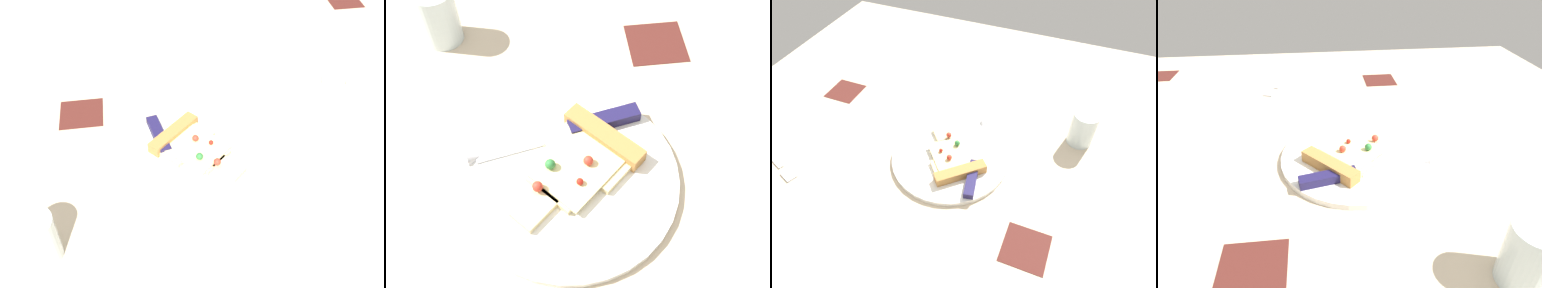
{
  "view_description": "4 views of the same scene",
  "coord_description": "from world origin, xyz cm",
  "views": [
    {
      "loc": [
        9.94,
        62.98,
        64.74
      ],
      "look_at": [
        0.74,
        1.7,
        2.1
      ],
      "focal_mm": 43.2,
      "sensor_mm": 36.0,
      "label": 1
    },
    {
      "loc": [
        -30.49,
        6.1,
        54.08
      ],
      "look_at": [
        2.65,
        2.16,
        3.03
      ],
      "focal_mm": 44.13,
      "sensor_mm": 36.0,
      "label": 2
    },
    {
      "loc": [
        22.22,
        -45.36,
        62.39
      ],
      "look_at": [
        1.63,
        6.36,
        3.04
      ],
      "focal_mm": 31.57,
      "sensor_mm": 36.0,
      "label": 3
    },
    {
      "loc": [
        49.59,
        -3.08,
        36.29
      ],
      "look_at": [
        -0.27,
        2.58,
        3.83
      ],
      "focal_mm": 30.13,
      "sensor_mm": 36.0,
      "label": 4
    }
  ],
  "objects": [
    {
      "name": "knife",
      "position": [
        5.9,
        2.56,
        1.71
      ],
      "size": [
        6.8,
        23.94,
        2.45
      ],
      "rotation": [
        0.0,
        0.0,
        0.2
      ],
      "color": "silver",
      "rests_on": "plate"
    },
    {
      "name": "plate",
      "position": [
        -0.81,
        3.69,
        0.55
      ],
      "size": [
        28.28,
        28.28,
        1.11
      ],
      "primitive_type": "cylinder",
      "color": "white",
      "rests_on": "ground_plane"
    },
    {
      "name": "pizza_slice",
      "position": [
        0.9,
        1.83,
        1.92
      ],
      "size": [
        17.49,
        18.11,
        2.65
      ],
      "rotation": [
        0.0,
        0.0,
        0.74
      ],
      "color": "beige",
      "rests_on": "plate"
    },
    {
      "name": "drinking_glass",
      "position": [
        27.37,
        20.77,
        4.53
      ],
      "size": [
        6.14,
        6.14,
        9.06
      ],
      "primitive_type": "cylinder",
      "color": "silver",
      "rests_on": "ground_plane"
    },
    {
      "name": "fork",
      "position": [
        -38.23,
        -13.72,
        0.4
      ],
      "size": [
        14.92,
        7.2,
        0.8
      ],
      "rotation": [
        0.0,
        0.0,
        4.34
      ],
      "color": "silver",
      "rests_on": "ground_plane"
    },
    {
      "name": "ground_plane",
      "position": [
        0.01,
        -0.01,
        -1.5
      ],
      "size": [
        139.85,
        139.85,
        3.0
      ],
      "color": "#C6B293",
      "rests_on": "ground"
    }
  ]
}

